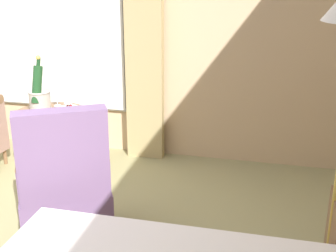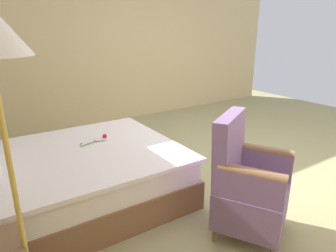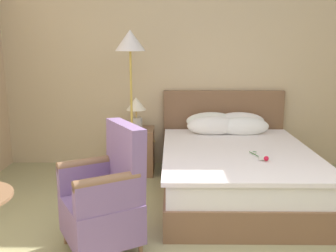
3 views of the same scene
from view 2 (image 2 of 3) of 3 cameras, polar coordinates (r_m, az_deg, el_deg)
The scene contains 4 objects.
ground_plane at distance 4.06m, azimuth 13.22°, elevation -7.11°, with size 8.04×8.04×0.00m, color tan.
wall_far_side at distance 5.94m, azimuth -6.28°, elevation 17.06°, with size 0.12×6.66×3.19m.
bed at distance 3.10m, azimuth -20.30°, elevation -9.52°, with size 1.64×2.23×1.05m.
armchair_by_window at distance 2.64m, azimuth 14.87°, elevation -10.96°, with size 0.77×0.78×1.04m.
Camera 2 is at (-2.47, 2.73, 1.70)m, focal length 32.00 mm.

